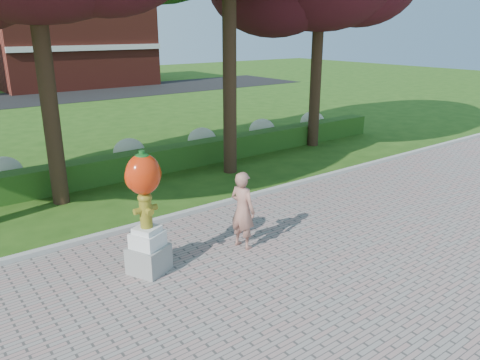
# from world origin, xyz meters

# --- Properties ---
(ground) EXTENTS (100.00, 100.00, 0.00)m
(ground) POSITION_xyz_m (0.00, 0.00, 0.00)
(ground) COLOR #244B12
(ground) RESTS_ON ground
(curb) EXTENTS (40.00, 0.18, 0.15)m
(curb) POSITION_xyz_m (0.00, 3.00, 0.07)
(curb) COLOR #ADADA5
(curb) RESTS_ON ground
(lawn_hedge) EXTENTS (24.00, 0.70, 0.80)m
(lawn_hedge) POSITION_xyz_m (0.00, 7.00, 0.40)
(lawn_hedge) COLOR #214B15
(lawn_hedge) RESTS_ON ground
(hydrangea_row) EXTENTS (20.10, 1.10, 0.99)m
(hydrangea_row) POSITION_xyz_m (0.57, 8.00, 0.55)
(hydrangea_row) COLOR #A9AC84
(hydrangea_row) RESTS_ON ground
(building_right) EXTENTS (12.00, 8.00, 6.40)m
(building_right) POSITION_xyz_m (8.00, 34.00, 3.20)
(building_right) COLOR maroon
(building_right) RESTS_ON ground
(hydrant_sculpture) EXTENTS (0.89, 0.89, 2.47)m
(hydrant_sculpture) POSITION_xyz_m (-1.86, 0.91, 1.35)
(hydrant_sculpture) COLOR gray
(hydrant_sculpture) RESTS_ON walkway
(woman) EXTENTS (0.54, 0.70, 1.73)m
(woman) POSITION_xyz_m (0.29, 0.65, 0.91)
(woman) COLOR #A46D5D
(woman) RESTS_ON walkway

